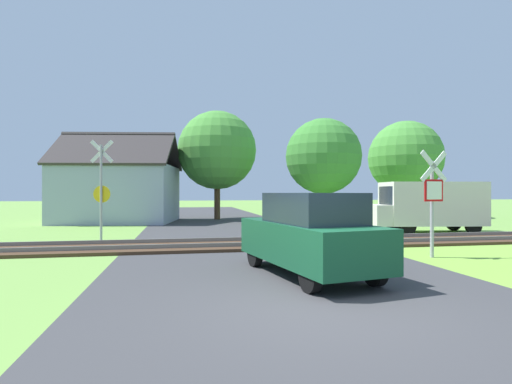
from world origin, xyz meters
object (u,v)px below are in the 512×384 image
object	(u,v)px
tree_far	(405,158)
tree_center	(217,150)
crossing_sign_far	(101,185)
stop_sign_near	(433,196)
mail_truck	(428,205)
parked_car	(309,234)
tree_right	(323,156)
house	(119,191)

from	to	relation	value
tree_far	tree_center	bearing A→B (deg)	-179.74
crossing_sign_far	tree_far	distance (m)	21.81
stop_sign_near	tree_far	bearing A→B (deg)	-125.96
tree_center	mail_truck	distance (m)	13.71
parked_car	stop_sign_near	bearing A→B (deg)	11.03
stop_sign_near	mail_truck	size ratio (longest dim) A/B	0.57
stop_sign_near	parked_car	bearing A→B (deg)	14.89
tree_far	mail_truck	xyz separation A→B (m)	(-5.18, -10.33, -3.05)
tree_center	tree_right	world-z (taller)	tree_center
tree_center	house	bearing A→B (deg)	-168.90
stop_sign_near	tree_far	world-z (taller)	tree_far
stop_sign_near	crossing_sign_far	world-z (taller)	crossing_sign_far
tree_far	stop_sign_near	bearing A→B (deg)	-119.17
tree_far	mail_truck	bearing A→B (deg)	-116.63
tree_center	mail_truck	size ratio (longest dim) A/B	1.39
house	mail_truck	xyz separation A→B (m)	(14.47, -9.09, -0.61)
crossing_sign_far	tree_center	size ratio (longest dim) A/B	0.53
tree_center	tree_far	world-z (taller)	tree_center
stop_sign_near	tree_right	xyz separation A→B (m)	(1.95, 13.76, 2.33)
mail_truck	parked_car	size ratio (longest dim) A/B	1.21
tree_center	stop_sign_near	bearing A→B (deg)	-74.96
stop_sign_near	tree_right	size ratio (longest dim) A/B	0.46
crossing_sign_far	mail_truck	world-z (taller)	crossing_sign_far
mail_truck	parked_car	bearing A→B (deg)	141.86
house	crossing_sign_far	bearing A→B (deg)	-77.08
tree_center	tree_right	size ratio (longest dim) A/B	1.12
crossing_sign_far	tree_right	world-z (taller)	tree_right
mail_truck	stop_sign_near	bearing A→B (deg)	154.83
mail_truck	house	bearing A→B (deg)	65.86
crossing_sign_far	house	xyz separation A→B (m)	(-0.73, 9.37, -0.20)
tree_center	parked_car	xyz separation A→B (m)	(0.34, -18.07, -3.65)
house	tree_center	xyz separation A→B (m)	(6.01, 1.18, 2.69)
crossing_sign_far	stop_sign_near	bearing A→B (deg)	-19.86
house	tree_center	world-z (taller)	tree_center
tree_center	tree_far	size ratio (longest dim) A/B	1.03
stop_sign_near	house	size ratio (longest dim) A/B	0.39
tree_far	parked_car	size ratio (longest dim) A/B	1.64
tree_right	house	bearing A→B (deg)	173.05
house	tree_right	distance (m)	12.66
house	parked_car	world-z (taller)	house
tree_center	tree_far	distance (m)	13.64
stop_sign_near	tree_center	bearing A→B (deg)	-81.75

